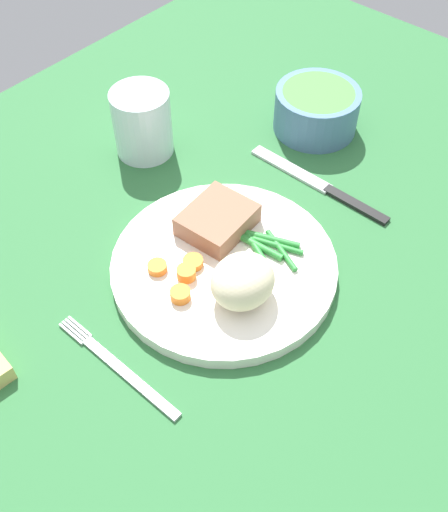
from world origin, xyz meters
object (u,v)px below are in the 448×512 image
Objects in this scene: meat_portion at (217,220)px; salad_bowl at (317,108)px; water_glass at (143,127)px; dinner_plate at (224,266)px; knife at (321,186)px; fork at (118,367)px.

meat_portion is 0.70× the size of salad_bowl.
water_glass is 0.78× the size of salad_bowl.
water_glass reaches higher than dinner_plate.
meat_portion is at bearing 161.20° from knife.
salad_bowl is at bearing -37.47° from water_glass.
meat_portion is 0.48× the size of fork.
dinner_plate is at bearing -164.96° from salad_bowl.
water_glass is (-9.56, 22.08, 3.58)cm from knife.
water_glass is (25.16, 22.05, 3.58)cm from fork.
salad_bowl reaches higher than dinner_plate.
dinner_plate is 1.23× the size of knife.
dinner_plate is 5.63cm from meat_portion.
meat_portion reaches higher than fork.
meat_portion reaches higher than knife.
fork is at bearing -138.76° from water_glass.
dinner_plate is 2.20× the size of salad_bowl.
fork is at bearing 176.95° from knife.
fork is 44.68cm from salad_bowl.
knife is at bearing -15.80° from meat_portion.
salad_bowl is (18.75, -14.37, -0.46)cm from water_glass.
salad_bowl reaches higher than knife.
fork is 33.65cm from water_glass.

